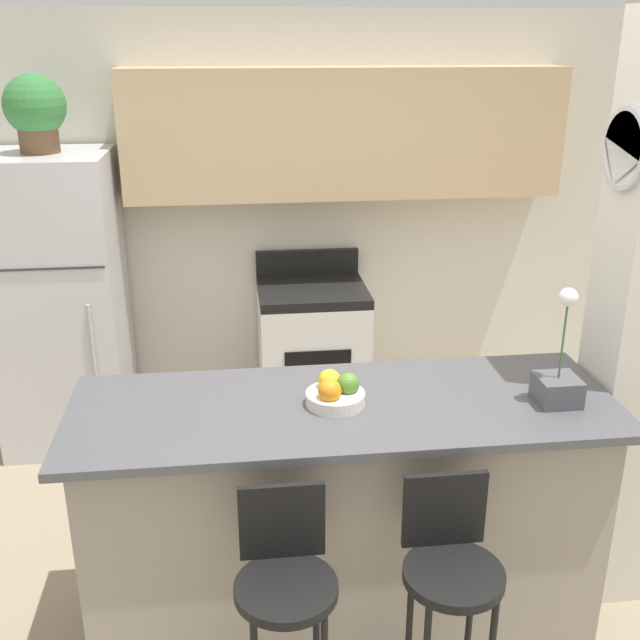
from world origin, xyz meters
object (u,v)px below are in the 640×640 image
(stove_range, at_px, (312,352))
(trash_bin, at_px, (164,421))
(bar_stool_left, at_px, (285,590))
(bar_stool_right, at_px, (450,576))
(orchid_vase, at_px, (558,379))
(fruit_bowl, at_px, (335,392))
(refrigerator, at_px, (60,303))
(potted_plant_on_fridge, at_px, (35,110))

(stove_range, relative_size, trash_bin, 2.82)
(stove_range, height_order, trash_bin, stove_range)
(bar_stool_left, distance_m, trash_bin, 2.28)
(bar_stool_right, distance_m, orchid_vase, 0.87)
(fruit_bowl, height_order, trash_bin, fruit_bowl)
(refrigerator, bearing_deg, bar_stool_left, -64.16)
(bar_stool_left, distance_m, orchid_vase, 1.29)
(bar_stool_right, relative_size, trash_bin, 2.67)
(orchid_vase, bearing_deg, bar_stool_left, -156.04)
(bar_stool_right, xyz_separation_m, potted_plant_on_fridge, (-1.72, 2.41, 1.33))
(bar_stool_right, bearing_deg, orchid_vase, 42.10)
(fruit_bowl, distance_m, trash_bin, 2.00)
(bar_stool_left, bearing_deg, bar_stool_right, 0.00)
(trash_bin, bearing_deg, potted_plant_on_fridge, 155.99)
(bar_stool_right, bearing_deg, refrigerator, 125.58)
(stove_range, bearing_deg, trash_bin, -161.38)
(fruit_bowl, bearing_deg, refrigerator, 127.59)
(stove_range, height_order, orchid_vase, orchid_vase)
(potted_plant_on_fridge, bearing_deg, trash_bin, -24.01)
(potted_plant_on_fridge, distance_m, trash_bin, 1.93)
(orchid_vase, bearing_deg, stove_range, 110.27)
(orchid_vase, bearing_deg, trash_bin, 135.29)
(stove_range, relative_size, bar_stool_left, 1.06)
(fruit_bowl, bearing_deg, stove_range, 86.40)
(bar_stool_left, height_order, bar_stool_right, same)
(bar_stool_left, relative_size, potted_plant_on_fridge, 2.38)
(bar_stool_left, height_order, fruit_bowl, fruit_bowl)
(bar_stool_right, xyz_separation_m, orchid_vase, (0.54, 0.49, 0.48))
(bar_stool_right, height_order, orchid_vase, orchid_vase)
(bar_stool_left, bearing_deg, fruit_bowl, 67.03)
(orchid_vase, height_order, trash_bin, orchid_vase)
(bar_stool_right, bearing_deg, fruit_bowl, 118.47)
(refrigerator, bearing_deg, orchid_vase, -40.35)
(orchid_vase, relative_size, trash_bin, 1.23)
(bar_stool_left, xyz_separation_m, bar_stool_right, (0.56, 0.00, 0.00))
(orchid_vase, bearing_deg, fruit_bowl, 174.01)
(refrigerator, relative_size, potted_plant_on_fridge, 4.17)
(fruit_bowl, bearing_deg, bar_stool_right, -61.53)
(orchid_vase, relative_size, fruit_bowl, 2.03)
(refrigerator, height_order, trash_bin, refrigerator)
(refrigerator, xyz_separation_m, stove_range, (1.53, 0.06, -0.43))
(refrigerator, xyz_separation_m, orchid_vase, (2.26, -1.92, 0.27))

